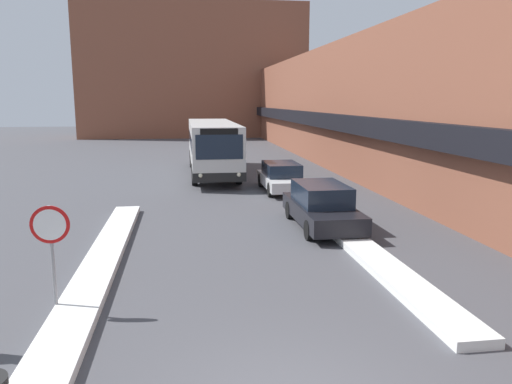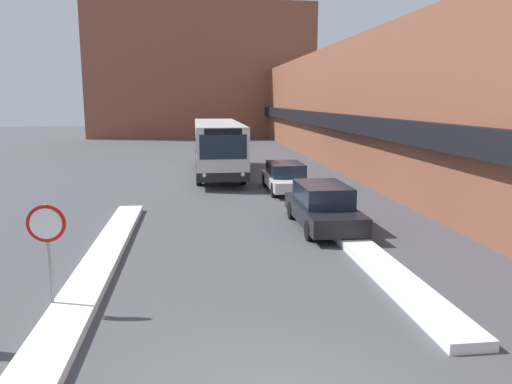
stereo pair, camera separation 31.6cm
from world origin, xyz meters
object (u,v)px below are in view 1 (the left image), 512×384
Objects in this scene: city_bus at (212,146)px; stop_sign at (51,236)px; parked_car_back at (282,177)px; parked_car_front at (322,206)px.

city_bus is 5.13× the size of stop_sign.
city_bus is 19.30m from stop_sign.
stop_sign is (-7.24, -13.04, 0.94)m from parked_car_back.
city_bus is 2.48× the size of parked_car_front.
parked_car_front is 6.99m from parked_car_back.
city_bus is 2.58× the size of parked_car_back.
city_bus is at bearing 117.03° from parked_car_back.
parked_car_front is at bearing -77.00° from city_bus.
stop_sign reaches higher than parked_car_back.
stop_sign is (-7.24, -6.05, 0.88)m from parked_car_front.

